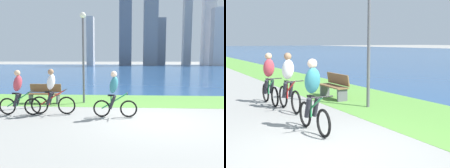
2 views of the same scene
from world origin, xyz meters
The scene contains 9 objects.
ground_plane centered at (0.00, 0.00, 0.00)m, with size 300.00×300.00×0.00m, color gray.
grass_strip_bayside centered at (0.00, 3.60, 0.00)m, with size 120.00×3.36×0.01m, color #59933D.
bay_water_surface centered at (0.00, 39.56, 0.00)m, with size 300.00×68.54×0.00m, color navy.
cyclist_lead centered at (-1.34, 0.30, 0.83)m, with size 1.59×0.52×1.66m.
cyclist_trailing centered at (-3.72, 0.62, 0.84)m, with size 1.72×0.52×1.72m.
cyclist_distant_rear centered at (-4.90, 0.41, 0.84)m, with size 1.60×0.52×1.68m.
bench_near_path centered at (-4.76, 2.77, 0.45)m, with size 1.50×0.47×0.90m.
lamppost_tall centered at (-2.92, 2.95, 2.74)m, with size 0.28×0.28×4.23m.
city_skyline_far_shore centered at (10.62, 64.38, 11.59)m, with size 41.80×9.96×27.85m.
Camera 1 is at (-0.94, -7.81, 2.10)m, focal length 36.90 mm.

